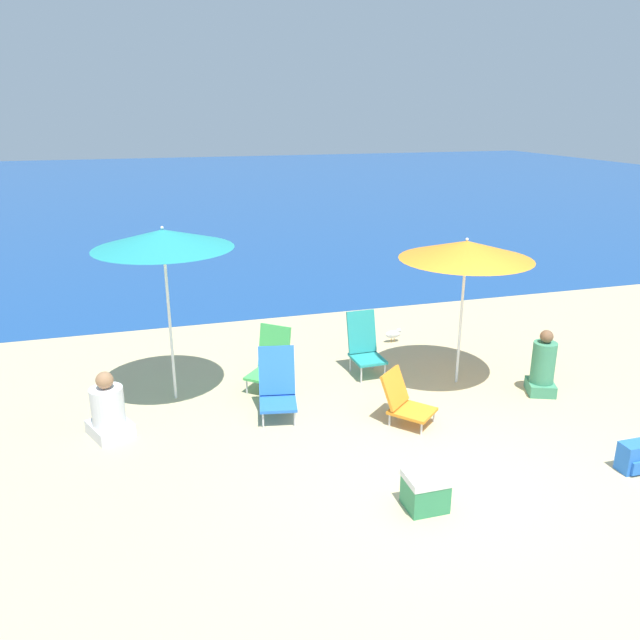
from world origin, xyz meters
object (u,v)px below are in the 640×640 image
(beach_chair_green, at_px, (271,360))
(beach_chair_blue, at_px, (277,386))
(seagull, at_px, (393,334))
(cooler_box, at_px, (425,491))
(beach_chair_orange, at_px, (404,400))
(backpack_blue, at_px, (634,457))
(beach_umbrella_teal, at_px, (163,239))
(person_seated_far, at_px, (543,368))
(beach_umbrella_orange, at_px, (466,250))
(person_seated_near, at_px, (108,411))
(beach_chair_teal, at_px, (364,344))

(beach_chair_green, distance_m, beach_chair_blue, 0.79)
(seagull, bearing_deg, cooler_box, -108.92)
(beach_chair_orange, height_order, cooler_box, beach_chair_orange)
(backpack_blue, bearing_deg, beach_chair_green, 135.75)
(beach_umbrella_teal, height_order, beach_chair_orange, beach_umbrella_teal)
(person_seated_far, xyz_separation_m, seagull, (-1.15, 2.33, -0.23))
(beach_chair_blue, bearing_deg, cooler_box, -57.72)
(beach_chair_blue, relative_size, backpack_blue, 2.59)
(beach_umbrella_orange, xyz_separation_m, person_seated_near, (-4.59, -0.20, -1.56))
(cooler_box, bearing_deg, beach_chair_teal, 80.07)
(backpack_blue, xyz_separation_m, cooler_box, (-2.37, 0.04, 0.03))
(beach_chair_blue, bearing_deg, person_seated_far, 3.73)
(beach_chair_orange, xyz_separation_m, cooler_box, (-0.50, -1.65, -0.10))
(beach_umbrella_orange, distance_m, beach_chair_orange, 2.16)
(beach_chair_orange, bearing_deg, beach_chair_green, 91.90)
(beach_umbrella_orange, relative_size, beach_chair_green, 2.41)
(beach_chair_green, xyz_separation_m, seagull, (2.27, 1.13, -0.26))
(person_seated_near, relative_size, person_seated_far, 0.90)
(beach_chair_green, height_order, cooler_box, beach_chair_green)
(beach_chair_green, distance_m, seagull, 2.55)
(beach_chair_green, height_order, beach_chair_blue, beach_chair_green)
(beach_chair_orange, relative_size, cooler_box, 1.89)
(person_seated_far, relative_size, backpack_blue, 2.78)
(person_seated_far, xyz_separation_m, cooler_box, (-2.59, -1.88, -0.18))
(beach_chair_teal, xyz_separation_m, seagull, (0.88, 1.00, -0.28))
(cooler_box, bearing_deg, beach_chair_blue, 111.81)
(beach_chair_green, distance_m, cooler_box, 3.20)
(person_seated_far, distance_m, cooler_box, 3.20)
(beach_umbrella_teal, bearing_deg, cooler_box, -55.69)
(seagull, bearing_deg, beach_umbrella_teal, -162.62)
(backpack_blue, distance_m, seagull, 4.35)
(beach_umbrella_teal, distance_m, beach_chair_blue, 2.26)
(beach_umbrella_orange, distance_m, person_seated_near, 4.85)
(beach_chair_orange, bearing_deg, seagull, 28.91)
(beach_chair_green, height_order, seagull, beach_chair_green)
(beach_chair_orange, bearing_deg, cooler_box, -147.74)
(beach_umbrella_teal, relative_size, beach_chair_teal, 2.59)
(beach_chair_teal, bearing_deg, beach_chair_blue, -150.15)
(beach_chair_teal, distance_m, person_seated_near, 3.59)
(person_seated_far, bearing_deg, beach_umbrella_teal, -172.63)
(beach_chair_teal, relative_size, seagull, 3.27)
(beach_umbrella_teal, height_order, seagull, beach_umbrella_teal)
(beach_chair_green, relative_size, beach_chair_blue, 1.02)
(beach_umbrella_orange, distance_m, cooler_box, 3.46)
(beach_umbrella_orange, height_order, beach_umbrella_teal, beach_umbrella_teal)
(person_seated_near, relative_size, cooler_box, 2.06)
(beach_umbrella_teal, xyz_separation_m, person_seated_near, (-0.80, -0.79, -1.81))
(cooler_box, height_order, seagull, cooler_box)
(beach_chair_green, relative_size, beach_chair_orange, 1.16)
(beach_umbrella_orange, bearing_deg, beach_chair_green, 167.04)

